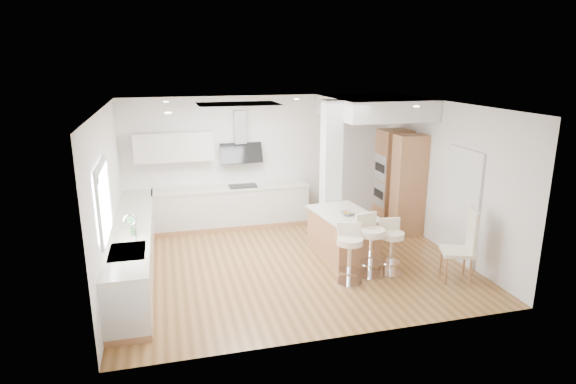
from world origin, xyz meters
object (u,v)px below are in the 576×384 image
object	(u,v)px
bar_stool_b	(370,242)
dining_chair	(464,243)
peninsula	(343,234)
bar_stool_a	(350,251)
bar_stool_c	(391,244)

from	to	relation	value
bar_stool_b	dining_chair	xyz separation A→B (m)	(1.40, -0.57, 0.06)
peninsula	bar_stool_b	size ratio (longest dim) A/B	1.41
bar_stool_b	dining_chair	bearing A→B (deg)	-35.23
bar_stool_a	bar_stool_b	bearing A→B (deg)	36.80
bar_stool_a	bar_stool_c	size ratio (longest dim) A/B	1.05
bar_stool_a	bar_stool_c	xyz separation A→B (m)	(0.82, 0.16, -0.02)
bar_stool_a	dining_chair	xyz separation A→B (m)	(1.83, -0.40, 0.10)
bar_stool_b	bar_stool_c	size ratio (longest dim) A/B	1.12
peninsula	bar_stool_c	size ratio (longest dim) A/B	1.58
bar_stool_a	dining_chair	size ratio (longest dim) A/B	0.80
bar_stool_a	bar_stool_c	bearing A→B (deg)	26.86
dining_chair	peninsula	bearing A→B (deg)	156.75
dining_chair	bar_stool_c	bearing A→B (deg)	171.26
bar_stool_a	bar_stool_b	size ratio (longest dim) A/B	0.93
bar_stool_a	dining_chair	distance (m)	1.88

